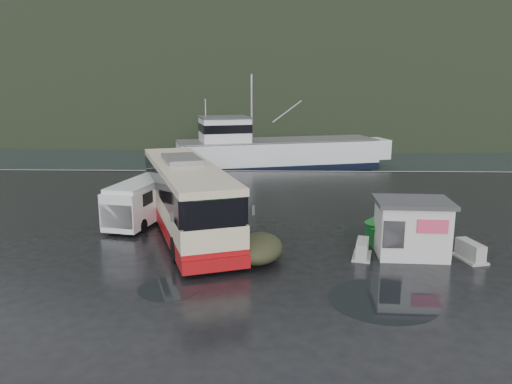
{
  "coord_description": "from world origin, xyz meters",
  "views": [
    {
      "loc": [
        0.05,
        -22.71,
        7.67
      ],
      "look_at": [
        -0.61,
        4.05,
        1.7
      ],
      "focal_mm": 35.0,
      "sensor_mm": 36.0,
      "label": 1
    }
  ],
  "objects_px": {
    "coach_bus": "(187,230)",
    "waste_bin_right": "(380,245)",
    "white_van": "(143,222)",
    "dome_tent": "(258,261)",
    "jersey_barrier_a": "(362,257)",
    "jersey_barrier_b": "(469,260)",
    "fishing_trawler": "(278,157)",
    "waste_bin_left": "(382,247)",
    "ticket_kiosk": "(410,255)"
  },
  "relations": [
    {
      "from": "jersey_barrier_a",
      "to": "jersey_barrier_b",
      "type": "distance_m",
      "value": 4.67
    },
    {
      "from": "coach_bus",
      "to": "ticket_kiosk",
      "type": "xyz_separation_m",
      "value": [
        10.63,
        -3.55,
        0.0
      ]
    },
    {
      "from": "waste_bin_left",
      "to": "ticket_kiosk",
      "type": "xyz_separation_m",
      "value": [
        0.98,
        -1.13,
        0.0
      ]
    },
    {
      "from": "waste_bin_right",
      "to": "coach_bus",
      "type": "bearing_deg",
      "value": 167.67
    },
    {
      "from": "coach_bus",
      "to": "dome_tent",
      "type": "height_order",
      "value": "coach_bus"
    },
    {
      "from": "coach_bus",
      "to": "jersey_barrier_a",
      "type": "distance_m",
      "value": 9.26
    },
    {
      "from": "ticket_kiosk",
      "to": "jersey_barrier_a",
      "type": "bearing_deg",
      "value": -168.95
    },
    {
      "from": "jersey_barrier_b",
      "to": "fishing_trawler",
      "type": "relative_size",
      "value": 0.07
    },
    {
      "from": "coach_bus",
      "to": "waste_bin_right",
      "type": "relative_size",
      "value": 8.46
    },
    {
      "from": "waste_bin_left",
      "to": "jersey_barrier_b",
      "type": "height_order",
      "value": "waste_bin_left"
    },
    {
      "from": "jersey_barrier_a",
      "to": "jersey_barrier_b",
      "type": "bearing_deg",
      "value": -2.67
    },
    {
      "from": "dome_tent",
      "to": "ticket_kiosk",
      "type": "distance_m",
      "value": 6.88
    },
    {
      "from": "waste_bin_left",
      "to": "jersey_barrier_b",
      "type": "relative_size",
      "value": 0.85
    },
    {
      "from": "white_van",
      "to": "waste_bin_left",
      "type": "bearing_deg",
      "value": -4.86
    },
    {
      "from": "coach_bus",
      "to": "ticket_kiosk",
      "type": "bearing_deg",
      "value": -37.69
    },
    {
      "from": "white_van",
      "to": "waste_bin_left",
      "type": "xyz_separation_m",
      "value": [
        12.38,
        -3.87,
        0.0
      ]
    },
    {
      "from": "waste_bin_left",
      "to": "jersey_barrier_b",
      "type": "bearing_deg",
      "value": -25.73
    },
    {
      "from": "waste_bin_left",
      "to": "coach_bus",
      "type": "bearing_deg",
      "value": 165.97
    },
    {
      "from": "jersey_barrier_b",
      "to": "white_van",
      "type": "bearing_deg",
      "value": 160.73
    },
    {
      "from": "ticket_kiosk",
      "to": "dome_tent",
      "type": "bearing_deg",
      "value": -169.34
    },
    {
      "from": "waste_bin_left",
      "to": "waste_bin_right",
      "type": "distance_m",
      "value": 0.31
    },
    {
      "from": "white_van",
      "to": "waste_bin_right",
      "type": "bearing_deg",
      "value": -3.59
    },
    {
      "from": "waste_bin_right",
      "to": "jersey_barrier_b",
      "type": "bearing_deg",
      "value": -29.52
    },
    {
      "from": "coach_bus",
      "to": "white_van",
      "type": "xyz_separation_m",
      "value": [
        -2.73,
        1.46,
        0.0
      ]
    },
    {
      "from": "waste_bin_right",
      "to": "fishing_trawler",
      "type": "xyz_separation_m",
      "value": [
        -4.41,
        28.18,
        0.0
      ]
    },
    {
      "from": "dome_tent",
      "to": "fishing_trawler",
      "type": "relative_size",
      "value": 0.12
    },
    {
      "from": "jersey_barrier_a",
      "to": "jersey_barrier_b",
      "type": "relative_size",
      "value": 0.94
    },
    {
      "from": "fishing_trawler",
      "to": "ticket_kiosk",
      "type": "bearing_deg",
      "value": -94.93
    },
    {
      "from": "white_van",
      "to": "ticket_kiosk",
      "type": "bearing_deg",
      "value": -8.03
    },
    {
      "from": "waste_bin_right",
      "to": "ticket_kiosk",
      "type": "height_order",
      "value": "ticket_kiosk"
    },
    {
      "from": "coach_bus",
      "to": "white_van",
      "type": "distance_m",
      "value": 3.1
    },
    {
      "from": "jersey_barrier_b",
      "to": "fishing_trawler",
      "type": "bearing_deg",
      "value": 104.65
    },
    {
      "from": "coach_bus",
      "to": "jersey_barrier_b",
      "type": "distance_m",
      "value": 13.71
    },
    {
      "from": "waste_bin_left",
      "to": "dome_tent",
      "type": "distance_m",
      "value": 6.18
    },
    {
      "from": "fishing_trawler",
      "to": "jersey_barrier_b",
      "type": "bearing_deg",
      "value": -90.65
    },
    {
      "from": "dome_tent",
      "to": "jersey_barrier_a",
      "type": "xyz_separation_m",
      "value": [
        4.61,
        0.59,
        0.0
      ]
    },
    {
      "from": "waste_bin_left",
      "to": "ticket_kiosk",
      "type": "distance_m",
      "value": 1.5
    },
    {
      "from": "waste_bin_right",
      "to": "ticket_kiosk",
      "type": "xyz_separation_m",
      "value": [
        1.02,
        -1.44,
        0.0
      ]
    },
    {
      "from": "coach_bus",
      "to": "white_van",
      "type": "height_order",
      "value": "coach_bus"
    },
    {
      "from": "jersey_barrier_a",
      "to": "fishing_trawler",
      "type": "height_order",
      "value": "fishing_trawler"
    },
    {
      "from": "jersey_barrier_b",
      "to": "fishing_trawler",
      "type": "height_order",
      "value": "fishing_trawler"
    },
    {
      "from": "jersey_barrier_b",
      "to": "waste_bin_left",
      "type": "bearing_deg",
      "value": 154.27
    },
    {
      "from": "coach_bus",
      "to": "jersey_barrier_a",
      "type": "xyz_separation_m",
      "value": [
        8.42,
        -3.85,
        0.0
      ]
    },
    {
      "from": "coach_bus",
      "to": "waste_bin_right",
      "type": "height_order",
      "value": "coach_bus"
    },
    {
      "from": "coach_bus",
      "to": "white_van",
      "type": "relative_size",
      "value": 2.35
    },
    {
      "from": "ticket_kiosk",
      "to": "jersey_barrier_b",
      "type": "xyz_separation_m",
      "value": [
        2.46,
        -0.52,
        0.0
      ]
    },
    {
      "from": "waste_bin_right",
      "to": "dome_tent",
      "type": "xyz_separation_m",
      "value": [
        -5.8,
        -2.34,
        0.0
      ]
    },
    {
      "from": "white_van",
      "to": "jersey_barrier_b",
      "type": "xyz_separation_m",
      "value": [
        15.82,
        -5.53,
        0.0
      ]
    },
    {
      "from": "waste_bin_left",
      "to": "waste_bin_right",
      "type": "relative_size",
      "value": 0.88
    },
    {
      "from": "waste_bin_right",
      "to": "waste_bin_left",
      "type": "bearing_deg",
      "value": -83.87
    }
  ]
}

